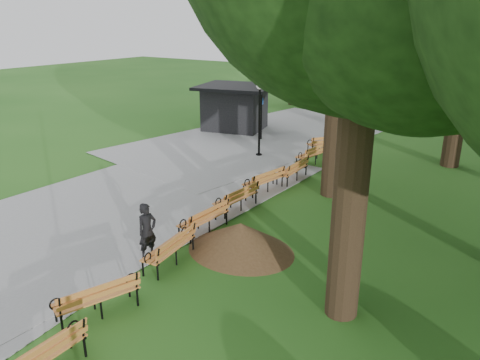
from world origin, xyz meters
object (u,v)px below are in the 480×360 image
Objects in this scene: bench_7 at (292,170)px; bench_1 at (37,358)px; kiosk at (235,107)px; bench_8 at (312,154)px; bench_2 at (97,296)px; bench_3 at (169,248)px; bench_4 at (203,218)px; person at (147,231)px; bench_6 at (263,180)px; bench_9 at (326,144)px; bench_5 at (236,198)px; dirt_mound at (241,237)px; lamp_post at (260,104)px.

bench_1 is at bearing 5.15° from bench_7.
bench_8 is at bearing -42.38° from kiosk.
bench_2 and bench_3 have the same top height.
person is at bearing -3.02° from bench_4.
bench_1 and bench_6 have the same top height.
kiosk is at bearing -66.90° from bench_9.
bench_4 and bench_9 have the same top height.
bench_2 is (0.87, -2.42, -0.34)m from person.
bench_1 and bench_5 have the same top height.
bench_8 is at bearing 103.15° from dirt_mound.
bench_1 is (4.24, -14.15, -1.97)m from lamp_post.
bench_2 is at bearing -3.02° from bench_3.
bench_2 is at bearing -73.79° from lamp_post.
person is 0.82× the size of bench_7.
bench_3 is 10.08m from bench_8.
person is 0.73m from bench_3.
bench_3 is at bearing 17.09° from bench_6.
kiosk reaches higher than bench_8.
bench_1 is 1.00× the size of bench_9.
bench_9 is at bearing -172.40° from bench_5.
kiosk is 5.63m from lamp_post.
bench_5 is at bearing -3.19° from bench_7.
bench_2 is at bearing -78.76° from kiosk.
kiosk is 10.16m from bench_6.
bench_8 is (-0.81, 10.05, 0.00)m from bench_3.
kiosk is at bearing 34.15° from person.
bench_1 is at bearing -152.16° from person.
bench_4 is at bearing -73.16° from kiosk.
bench_7 is at bearing -37.31° from lamp_post.
bench_8 is 2.01m from bench_9.
bench_5 is (-1.73, 2.27, 0.03)m from dirt_mound.
bench_6 is at bearing 39.60° from bench_9.
bench_8 is at bearing 43.18° from bench_9.
bench_1 is 1.00× the size of bench_5.
person is 7.68m from bench_7.
person is 4.55m from bench_1.
bench_6 is at bearing -171.68° from bench_1.
bench_9 is (6.30, -1.54, -0.83)m from kiosk.
bench_5 is 3.70m from bench_7.
dirt_mound is (1.80, 1.70, -0.36)m from person.
dirt_mound is 1.34× the size of bench_5.
bench_7 is at bearing -55.04° from kiosk.
bench_1 is 1.00× the size of bench_6.
kiosk reaches higher than bench_4.
bench_4 is 1.90m from bench_5.
person is 0.82× the size of bench_6.
kiosk is at bearing -140.78° from bench_5.
bench_1 is at bearing 39.16° from bench_2.
bench_6 is at bearing -56.10° from lamp_post.
person is 0.61× the size of dirt_mound.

